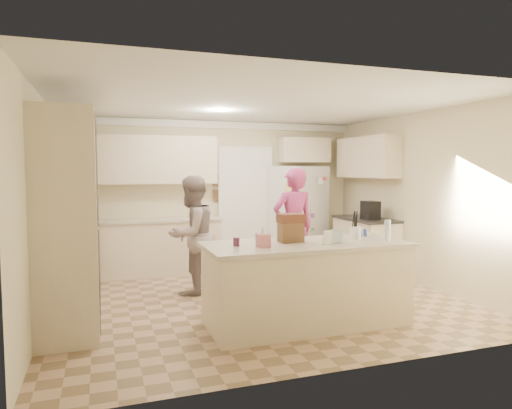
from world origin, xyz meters
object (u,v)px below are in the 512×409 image
object	(u,v)px
teen_boy	(192,235)
teen_girl	(293,228)
coffee_maker	(370,210)
dollhouse_body	(291,232)
refrigerator	(299,215)
utensil_crock	(355,233)
island_base	(306,286)
tissue_box	(263,240)

from	to	relation	value
teen_boy	teen_girl	bearing A→B (deg)	137.76
coffee_maker	dollhouse_body	world-z (taller)	coffee_maker
refrigerator	teen_boy	world-z (taller)	refrigerator
dollhouse_body	coffee_maker	bearing A→B (deg)	39.29
teen_boy	dollhouse_body	bearing A→B (deg)	80.57
utensil_crock	refrigerator	bearing A→B (deg)	77.51
coffee_maker	island_base	bearing A→B (deg)	-137.17
refrigerator	island_base	bearing A→B (deg)	-136.51
utensil_crock	teen_girl	xyz separation A→B (m)	(-0.14, 1.50, -0.12)
island_base	coffee_maker	bearing A→B (deg)	42.83
island_base	utensil_crock	size ratio (longest dim) A/B	14.67
refrigerator	coffee_maker	bearing A→B (deg)	-84.57
coffee_maker	tissue_box	world-z (taller)	coffee_maker
teen_girl	utensil_crock	bearing A→B (deg)	91.62
coffee_maker	teen_girl	xyz separation A→B (m)	(-1.54, -0.35, -0.19)
refrigerator	utensil_crock	bearing A→B (deg)	-126.08
refrigerator	tissue_box	xyz separation A→B (m)	(-1.89, -3.28, 0.10)
island_base	dollhouse_body	bearing A→B (deg)	146.31
utensil_crock	island_base	bearing A→B (deg)	-175.60
utensil_crock	tissue_box	bearing A→B (deg)	-172.87
refrigerator	teen_boy	bearing A→B (deg)	-170.93
refrigerator	utensil_crock	xyz separation A→B (m)	(-0.69, -3.13, 0.10)
refrigerator	teen_boy	size ratio (longest dim) A/B	1.09
dollhouse_body	tissue_box	bearing A→B (deg)	-153.43
refrigerator	utensil_crock	distance (m)	3.20
island_base	dollhouse_body	world-z (taller)	dollhouse_body
coffee_maker	teen_girl	bearing A→B (deg)	-167.05
coffee_maker	utensil_crock	bearing A→B (deg)	-127.12
refrigerator	tissue_box	distance (m)	3.78
coffee_maker	utensil_crock	size ratio (longest dim) A/B	2.00
dollhouse_body	teen_boy	size ratio (longest dim) A/B	0.16
refrigerator	island_base	distance (m)	3.48
dollhouse_body	teen_girl	bearing A→B (deg)	65.34
refrigerator	teen_girl	bearing A→B (deg)	-140.54
teen_boy	teen_girl	distance (m)	1.49
utensil_crock	teen_girl	distance (m)	1.51
coffee_maker	refrigerator	bearing A→B (deg)	119.03
teen_boy	tissue_box	bearing A→B (deg)	66.53
island_base	tissue_box	distance (m)	0.79
refrigerator	teen_girl	distance (m)	1.83
island_base	tissue_box	xyz separation A→B (m)	(-0.55, -0.10, 0.56)
dollhouse_body	teen_girl	distance (m)	1.60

